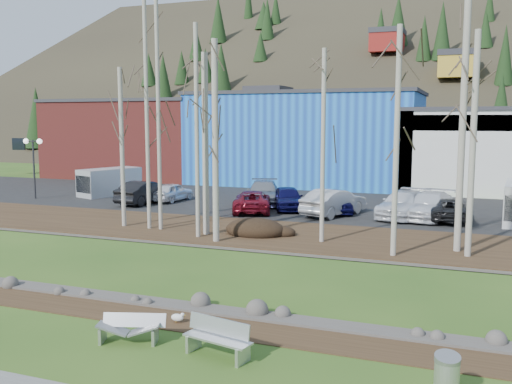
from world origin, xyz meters
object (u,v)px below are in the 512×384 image
at_px(street_lamp, 33,152).
at_px(car_9, 288,198).
at_px(bench_damaged, 130,328).
at_px(litter_bin, 447,379).
at_px(car_6, 449,210).
at_px(car_4, 334,200).
at_px(bench_intact, 218,338).
at_px(van_grey, 107,182).
at_px(seagull, 178,317).
at_px(car_2, 253,201).
at_px(car_3, 263,193).
at_px(car_7, 429,205).
at_px(car_8, 403,204).
at_px(car_5, 334,202).
at_px(car_0, 172,192).
at_px(car_1, 145,192).

distance_m(street_lamp, car_9, 18.95).
bearing_deg(bench_damaged, street_lamp, 118.95).
height_order(bench_damaged, litter_bin, litter_bin).
bearing_deg(car_6, car_4, -9.39).
distance_m(bench_intact, car_6, 21.88).
bearing_deg(litter_bin, van_grey, 136.64).
height_order(litter_bin, seagull, litter_bin).
relative_size(car_2, car_3, 0.90).
xyz_separation_m(street_lamp, car_2, (16.89, 0.10, -2.75)).
relative_size(bench_intact, seagull, 4.08).
bearing_deg(car_7, bench_intact, -88.35).
height_order(car_2, car_8, car_8).
height_order(car_3, car_5, car_5).
height_order(car_0, car_6, car_0).
distance_m(bench_damaged, seagull, 1.76).
xyz_separation_m(car_2, car_6, (11.61, 1.03, -0.03)).
height_order(car_8, van_grey, van_grey).
xyz_separation_m(bench_damaged, car_2, (-4.34, 20.36, 0.43)).
relative_size(bench_intact, car_2, 0.40).
xyz_separation_m(street_lamp, van_grey, (3.88, 3.37, -2.41)).
distance_m(car_0, car_5, 12.16).
distance_m(bench_intact, car_4, 22.08).
xyz_separation_m(bench_intact, car_4, (-2.11, 21.98, 0.41)).
xyz_separation_m(seagull, car_2, (-4.85, 18.69, 0.62)).
bearing_deg(car_3, car_2, -99.54).
height_order(car_1, car_7, car_1).
bearing_deg(car_8, street_lamp, -165.79).
bearing_deg(car_6, car_1, -3.22).
relative_size(car_1, van_grey, 0.94).
distance_m(car_3, van_grey, 12.54).
xyz_separation_m(car_2, car_5, (5.04, 0.47, 0.13)).
relative_size(car_1, car_8, 0.90).
xyz_separation_m(litter_bin, car_8, (-3.33, 22.04, 0.45)).
height_order(bench_intact, bench_damaged, bench_intact).
xyz_separation_m(bench_intact, car_6, (4.72, 21.37, 0.32)).
bearing_deg(van_grey, car_1, -9.07).
bearing_deg(car_7, street_lamp, -165.96).
relative_size(seagull, car_0, 0.12).
xyz_separation_m(seagull, car_0, (-11.84, 20.97, 0.61)).
bearing_deg(bench_intact, bench_damaged, -167.45).
bearing_deg(car_3, car_5, -44.90).
distance_m(street_lamp, car_8, 26.08).
xyz_separation_m(street_lamp, car_4, (21.68, 1.74, -2.69)).
bearing_deg(street_lamp, car_7, 5.93).
bearing_deg(seagull, van_grey, 125.39).
bearing_deg(car_8, car_5, -156.33).
bearing_deg(car_1, seagull, 129.03).
bearing_deg(car_0, litter_bin, 134.52).
xyz_separation_m(car_2, car_4, (4.78, 1.64, 0.06)).
height_order(bench_intact, car_0, car_0).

